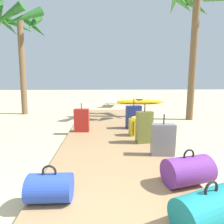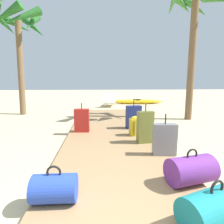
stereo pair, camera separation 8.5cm
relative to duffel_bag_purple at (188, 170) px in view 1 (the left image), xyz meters
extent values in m
plane|color=#CCB789|center=(-0.91, 1.83, -0.27)|extent=(60.00, 60.00, 0.00)
cube|color=#9E7A51|center=(-0.91, 2.62, -0.23)|extent=(2.14, 7.88, 0.08)
cylinder|color=#6B2D84|center=(0.00, 0.00, 0.00)|extent=(0.67, 0.49, 0.37)
torus|color=black|center=(0.00, 0.00, 0.21)|extent=(0.17, 0.06, 0.16)
cube|color=red|center=(-1.64, 2.65, 0.13)|extent=(0.40, 0.22, 0.63)
cylinder|color=black|center=(-1.64, 2.65, 0.52)|extent=(0.02, 0.02, 0.16)
cube|color=gold|center=(-0.27, 2.20, 0.03)|extent=(0.30, 0.23, 0.43)
ellipsoid|color=gold|center=(-0.27, 2.20, 0.24)|extent=(0.28, 0.22, 0.14)
cylinder|color=#6D5E11|center=(-0.32, 2.10, 0.03)|extent=(0.04, 0.04, 0.34)
cylinder|color=#6D5E11|center=(-0.18, 2.12, 0.03)|extent=(0.04, 0.04, 0.34)
cube|color=slate|center=(0.00, 0.94, 0.11)|extent=(0.44, 0.21, 0.59)
cylinder|color=black|center=(0.00, 0.94, 0.49)|extent=(0.02, 0.02, 0.18)
cylinder|color=#2847B7|center=(-1.71, -0.23, -0.03)|extent=(0.49, 0.33, 0.32)
torus|color=black|center=(-1.71, -0.23, 0.16)|extent=(0.16, 0.03, 0.16)
cube|color=navy|center=(-0.17, 2.89, 0.15)|extent=(0.45, 0.26, 0.67)
cylinder|color=black|center=(-0.17, 2.89, 0.58)|extent=(0.02, 0.02, 0.21)
cube|color=olive|center=(-0.17, 1.64, 0.17)|extent=(0.37, 0.22, 0.71)
cylinder|color=black|center=(-0.17, 1.64, 0.60)|extent=(0.02, 0.02, 0.17)
cylinder|color=#197A7F|center=(-0.15, -0.70, -0.01)|extent=(0.74, 0.54, 0.35)
torus|color=black|center=(-0.15, -0.70, 0.19)|extent=(0.16, 0.07, 0.16)
cylinder|color=brown|center=(-4.52, 6.15, 1.76)|extent=(0.25, 0.50, 4.07)
cone|color=#236023|center=(-3.90, 6.06, 3.59)|extent=(0.53, 1.25, 1.07)
cone|color=#236023|center=(-4.03, 6.78, 3.61)|extent=(1.42, 1.21, 1.22)
cone|color=#236023|center=(-4.71, 6.66, 3.67)|extent=(1.20, 0.73, 0.78)
cone|color=#236023|center=(-5.16, 6.39, 3.64)|extent=(0.82, 1.41, 0.98)
cone|color=#236023|center=(-4.64, 5.42, 3.65)|extent=(1.52, 0.58, 1.00)
cone|color=#236023|center=(-4.06, 5.52, 3.64)|extent=(1.45, 1.21, 1.06)
cylinder|color=brown|center=(2.28, 4.38, 1.96)|extent=(0.25, 0.31, 4.46)
cone|color=#387A33|center=(2.51, 4.92, 3.99)|extent=(1.18, 0.78, 1.02)
cone|color=#387A33|center=(1.99, 4.92, 4.08)|extent=(1.29, 0.91, 0.78)
cube|color=white|center=(-0.46, 8.43, -0.01)|extent=(0.82, 1.48, 0.08)
cube|color=white|center=(-0.55, 7.84, 0.27)|extent=(0.66, 0.52, 0.55)
cylinder|color=silver|center=(-0.60, 9.02, -0.16)|extent=(0.04, 0.04, 0.22)
cylinder|color=silver|center=(-0.13, 8.95, -0.16)|extent=(0.04, 0.04, 0.22)
cylinder|color=silver|center=(-0.79, 7.92, -0.16)|extent=(0.04, 0.04, 0.22)
cylinder|color=silver|center=(-0.31, 7.84, -0.16)|extent=(0.04, 0.04, 0.22)
ellipsoid|color=gold|center=(1.45, 9.41, -0.12)|extent=(3.41, 0.80, 0.30)
torus|color=black|center=(1.45, 9.41, 0.02)|extent=(0.52, 0.52, 0.05)
camera|label=1|loc=(-1.14, -2.09, 1.14)|focal=28.38mm
camera|label=2|loc=(-1.23, -2.08, 1.14)|focal=28.38mm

